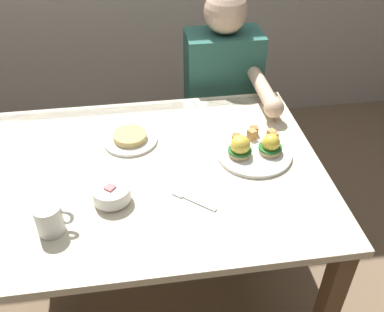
{
  "coord_description": "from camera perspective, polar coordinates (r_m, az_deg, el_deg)",
  "views": [
    {
      "loc": [
        -0.02,
        -1.15,
        1.69
      ],
      "look_at": [
        0.15,
        0.0,
        0.78
      ],
      "focal_mm": 40.53,
      "sensor_mm": 36.0,
      "label": 1
    }
  ],
  "objects": [
    {
      "name": "ground_plane",
      "position": [
        2.05,
        -4.4,
        -17.89
      ],
      "size": [
        6.0,
        6.0,
        0.0
      ],
      "primitive_type": "plane",
      "color": "#7F664C"
    },
    {
      "name": "dining_table",
      "position": [
        1.56,
        -5.5,
        -4.72
      ],
      "size": [
        1.2,
        0.9,
        0.74
      ],
      "color": "beige",
      "rests_on": "ground_plane"
    },
    {
      "name": "eggs_benedict_plate",
      "position": [
        1.55,
        8.16,
        0.91
      ],
      "size": [
        0.27,
        0.27,
        0.09
      ],
      "color": "white",
      "rests_on": "dining_table"
    },
    {
      "name": "fruit_bowl",
      "position": [
        1.37,
        -10.52,
        -4.87
      ],
      "size": [
        0.12,
        0.12,
        0.06
      ],
      "color": "white",
      "rests_on": "dining_table"
    },
    {
      "name": "coffee_mug",
      "position": [
        1.31,
        -18.19,
        -7.8
      ],
      "size": [
        0.11,
        0.08,
        0.09
      ],
      "color": "white",
      "rests_on": "dining_table"
    },
    {
      "name": "fork",
      "position": [
        1.37,
        -0.07,
        -5.79
      ],
      "size": [
        0.13,
        0.12,
        0.0
      ],
      "color": "silver",
      "rests_on": "dining_table"
    },
    {
      "name": "side_plate",
      "position": [
        1.62,
        -8.14,
        2.31
      ],
      "size": [
        0.2,
        0.2,
        0.04
      ],
      "color": "white",
      "rests_on": "dining_table"
    },
    {
      "name": "diner_person",
      "position": [
        2.08,
        4.18,
        7.88
      ],
      "size": [
        0.34,
        0.54,
        1.14
      ],
      "color": "#33333D",
      "rests_on": "ground_plane"
    }
  ]
}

